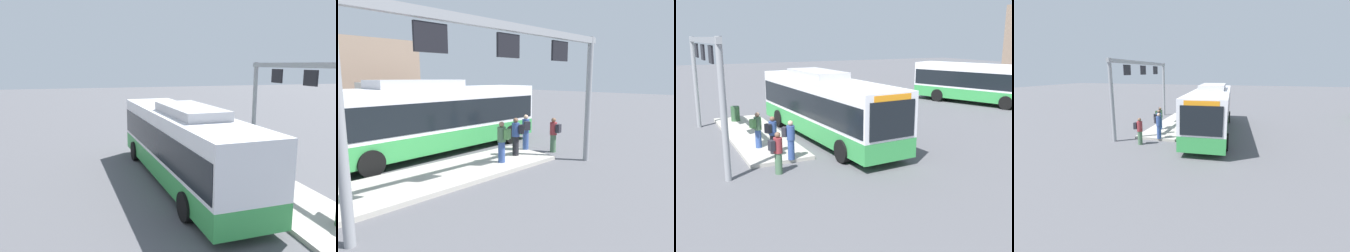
{
  "view_description": "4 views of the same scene",
  "coord_description": "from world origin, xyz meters",
  "views": [
    {
      "loc": [
        -13.53,
        4.24,
        5.12
      ],
      "look_at": [
        3.87,
        -0.41,
        1.78
      ],
      "focal_mm": 36.05,
      "sensor_mm": 36.0,
      "label": 1
    },
    {
      "loc": [
        -7.13,
        -12.1,
        3.56
      ],
      "look_at": [
        3.14,
        -1.54,
        1.12
      ],
      "focal_mm": 31.42,
      "sensor_mm": 36.0,
      "label": 2
    },
    {
      "loc": [
        17.6,
        -7.69,
        5.16
      ],
      "look_at": [
        4.05,
        -0.91,
        1.58
      ],
      "focal_mm": 40.32,
      "sensor_mm": 36.0,
      "label": 3
    },
    {
      "loc": [
        16.51,
        2.3,
        4.41
      ],
      "look_at": [
        3.7,
        -1.22,
        1.23
      ],
      "focal_mm": 24.46,
      "sensor_mm": 36.0,
      "label": 4
    }
  ],
  "objects": [
    {
      "name": "platform_sign_gantry",
      "position": [
        -0.75,
        -5.65,
        3.78
      ],
      "size": [
        9.88,
        0.24,
        5.2
      ],
      "color": "gray",
      "rests_on": "ground"
    },
    {
      "name": "person_boarding",
      "position": [
        3.1,
        -2.94,
        1.05
      ],
      "size": [
        0.55,
        0.6,
        1.67
      ],
      "rotation": [
        0.0,
        0.0,
        0.97
      ],
      "color": "#334C8C",
      "rests_on": "platform_curb"
    },
    {
      "name": "platform_curb",
      "position": [
        -1.86,
        -3.25,
        0.08
      ],
      "size": [
        10.0,
        2.8,
        0.16
      ],
      "primitive_type": "cube",
      "color": "#B2ADA3",
      "rests_on": "ground"
    },
    {
      "name": "bus_main",
      "position": [
        -0.01,
        -0.0,
        1.81
      ],
      "size": [
        11.7,
        3.17,
        3.46
      ],
      "rotation": [
        0.0,
        0.0,
        0.05
      ],
      "color": "green",
      "rests_on": "ground"
    },
    {
      "name": "ground_plane",
      "position": [
        0.0,
        0.0,
        0.0
      ],
      "size": [
        120.0,
        120.0,
        0.0
      ],
      "primitive_type": "plane",
      "color": "#56565B"
    },
    {
      "name": "person_waiting_far",
      "position": [
        1.99,
        -3.38,
        1.05
      ],
      "size": [
        0.51,
        0.6,
        1.67
      ],
      "rotation": [
        0.0,
        0.0,
        2.05
      ],
      "color": "black",
      "rests_on": "platform_curb"
    },
    {
      "name": "person_waiting_near",
      "position": [
        4.15,
        -3.81,
        0.89
      ],
      "size": [
        0.39,
        0.56,
        1.67
      ],
      "rotation": [
        0.0,
        0.0,
        1.73
      ],
      "color": "#476B4C",
      "rests_on": "ground"
    },
    {
      "name": "person_waiting_mid",
      "position": [
        0.8,
        -3.74,
        1.05
      ],
      "size": [
        0.47,
        0.59,
        1.67
      ],
      "rotation": [
        0.0,
        0.0,
        1.91
      ],
      "color": "#334C8C",
      "rests_on": "platform_curb"
    },
    {
      "name": "trash_bin",
      "position": [
        -5.56,
        -3.53,
        0.61
      ],
      "size": [
        0.52,
        0.52,
        0.9
      ],
      "primitive_type": "cylinder",
      "color": "#2D5133",
      "rests_on": "platform_curb"
    }
  ]
}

